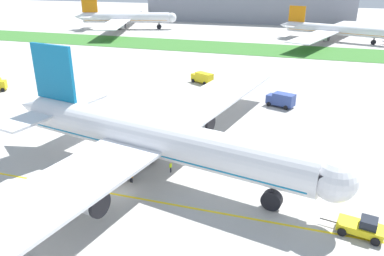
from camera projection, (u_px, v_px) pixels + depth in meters
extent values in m
plane|color=#ADAAA5|center=(118.00, 193.00, 47.05)|extent=(600.00, 600.00, 0.00)
cube|color=yellow|center=(117.00, 194.00, 46.66)|extent=(280.00, 0.36, 0.01)
cube|color=#38722D|center=(250.00, 49.00, 136.51)|extent=(320.00, 24.00, 0.10)
cylinder|color=white|center=(156.00, 138.00, 48.71)|extent=(41.68, 13.18, 5.03)
cube|color=#0C6B9E|center=(157.00, 144.00, 49.04)|extent=(39.97, 12.46, 0.60)
sphere|color=white|center=(335.00, 180.00, 38.85)|extent=(4.78, 4.78, 4.78)
cone|color=white|center=(33.00, 107.00, 58.81)|extent=(6.27, 5.29, 4.28)
cube|color=#0C6B9E|center=(53.00, 73.00, 53.98)|extent=(7.42, 1.98, 8.05)
cube|color=white|center=(79.00, 101.00, 60.63)|extent=(6.08, 8.80, 0.35)
cube|color=white|center=(27.00, 120.00, 52.47)|extent=(6.08, 8.80, 0.35)
cube|color=white|center=(213.00, 97.00, 67.05)|extent=(16.38, 38.43, 0.40)
cube|color=white|center=(1.00, 226.00, 32.69)|extent=(16.38, 38.43, 0.40)
cylinder|color=#B7BABF|center=(197.00, 121.00, 60.26)|extent=(5.23, 3.66, 2.77)
cylinder|color=black|center=(210.00, 124.00, 59.20)|extent=(0.98, 2.93, 2.91)
cylinder|color=#B7BABF|center=(83.00, 198.00, 39.53)|extent=(5.23, 3.66, 2.77)
cylinder|color=black|center=(100.00, 205.00, 38.47)|extent=(0.98, 2.93, 2.91)
cylinder|color=black|center=(272.00, 193.00, 43.02)|extent=(0.53, 0.53, 1.95)
cylinder|color=black|center=(272.00, 200.00, 43.39)|extent=(2.56, 1.53, 2.39)
cylinder|color=black|center=(148.00, 149.00, 53.66)|extent=(0.53, 0.53, 1.95)
cylinder|color=black|center=(148.00, 155.00, 54.03)|extent=(2.56, 1.53, 2.39)
cylinder|color=black|center=(125.00, 164.00, 49.37)|extent=(0.53, 0.53, 1.95)
cylinder|color=black|center=(125.00, 171.00, 49.75)|extent=(2.56, 1.53, 2.39)
cube|color=black|center=(328.00, 173.00, 38.95)|extent=(2.48, 4.05, 0.91)
sphere|color=black|center=(79.00, 109.00, 57.56)|extent=(0.35, 0.35, 0.35)
sphere|color=black|center=(92.00, 112.00, 56.39)|extent=(0.35, 0.35, 0.35)
sphere|color=black|center=(106.00, 115.00, 55.22)|extent=(0.35, 0.35, 0.35)
sphere|color=black|center=(120.00, 118.00, 54.04)|extent=(0.35, 0.35, 0.35)
sphere|color=black|center=(135.00, 121.00, 52.87)|extent=(0.35, 0.35, 0.35)
sphere|color=black|center=(150.00, 125.00, 51.70)|extent=(0.35, 0.35, 0.35)
sphere|color=black|center=(166.00, 128.00, 50.53)|extent=(0.35, 0.35, 0.35)
sphere|color=black|center=(183.00, 132.00, 49.36)|extent=(0.35, 0.35, 0.35)
sphere|color=black|center=(201.00, 136.00, 48.19)|extent=(0.35, 0.35, 0.35)
sphere|color=black|center=(220.00, 140.00, 47.02)|extent=(0.35, 0.35, 0.35)
sphere|color=black|center=(239.00, 144.00, 45.85)|extent=(0.35, 0.35, 0.35)
sphere|color=black|center=(260.00, 149.00, 44.68)|extent=(0.35, 0.35, 0.35)
sphere|color=black|center=(282.00, 153.00, 43.51)|extent=(0.35, 0.35, 0.35)
cube|color=yellow|center=(360.00, 228.00, 39.27)|extent=(4.92, 3.11, 0.77)
cube|color=black|center=(369.00, 223.00, 38.64)|extent=(1.95, 2.00, 0.90)
cylinder|color=black|center=(328.00, 220.00, 40.77)|extent=(1.79, 0.48, 0.12)
cylinder|color=black|center=(342.00, 232.00, 39.21)|extent=(0.95, 0.52, 0.90)
cylinder|color=black|center=(345.00, 220.00, 41.03)|extent=(0.95, 0.52, 0.90)
cylinder|color=black|center=(375.00, 242.00, 37.79)|extent=(0.95, 0.52, 0.90)
cylinder|color=black|center=(377.00, 229.00, 39.61)|extent=(0.95, 0.52, 0.90)
cylinder|color=black|center=(132.00, 180.00, 49.15)|extent=(0.11, 0.11, 0.78)
cylinder|color=orange|center=(133.00, 176.00, 48.87)|extent=(0.09, 0.09, 0.50)
cylinder|color=black|center=(131.00, 180.00, 49.20)|extent=(0.11, 0.11, 0.78)
cylinder|color=orange|center=(129.00, 175.00, 49.00)|extent=(0.09, 0.09, 0.50)
cube|color=orange|center=(131.00, 175.00, 48.92)|extent=(0.41, 0.23, 0.55)
sphere|color=#8C6647|center=(131.00, 173.00, 48.78)|extent=(0.21, 0.21, 0.21)
cylinder|color=black|center=(171.00, 169.00, 51.81)|extent=(0.11, 0.11, 0.79)
cylinder|color=#BFE519|center=(171.00, 165.00, 51.68)|extent=(0.09, 0.09, 0.50)
cylinder|color=black|center=(170.00, 170.00, 51.65)|extent=(0.11, 0.11, 0.79)
cylinder|color=#BFE519|center=(170.00, 166.00, 51.29)|extent=(0.09, 0.09, 0.50)
cube|color=#BFE519|center=(171.00, 165.00, 51.48)|extent=(0.27, 0.43, 0.56)
sphere|color=tan|center=(170.00, 163.00, 51.33)|extent=(0.21, 0.21, 0.21)
cube|color=yellow|center=(3.00, 85.00, 87.52)|extent=(2.07, 2.38, 1.92)
cube|color=#263347|center=(6.00, 83.00, 87.47)|extent=(0.89, 1.60, 0.84)
cylinder|color=black|center=(5.00, 87.00, 88.84)|extent=(0.94, 0.68, 0.90)
cylinder|color=black|center=(3.00, 90.00, 86.93)|extent=(0.94, 0.68, 0.90)
cube|color=yellow|center=(204.00, 78.00, 92.83)|extent=(4.95, 3.91, 2.27)
cube|color=yellow|center=(196.00, 77.00, 94.87)|extent=(2.47, 2.53, 1.61)
cube|color=#263347|center=(194.00, 75.00, 95.29)|extent=(0.86, 1.53, 0.71)
cylinder|color=black|center=(193.00, 81.00, 94.52)|extent=(0.94, 0.69, 0.90)
cylinder|color=black|center=(199.00, 79.00, 95.83)|extent=(0.94, 0.69, 0.90)
cylinder|color=black|center=(205.00, 84.00, 91.86)|extent=(0.94, 0.69, 0.90)
cylinder|color=black|center=(210.00, 82.00, 93.17)|extent=(0.94, 0.69, 0.90)
cube|color=#33478C|center=(284.00, 99.00, 76.44)|extent=(4.77, 3.64, 2.41)
cube|color=#33478C|center=(272.00, 99.00, 78.06)|extent=(2.31, 2.69, 1.78)
cube|color=#263347|center=(268.00, 96.00, 78.35)|extent=(0.74, 1.90, 0.78)
cylinder|color=black|center=(269.00, 104.00, 77.52)|extent=(0.95, 0.58, 0.90)
cylinder|color=black|center=(274.00, 101.00, 79.27)|extent=(0.95, 0.58, 0.90)
cylinder|color=black|center=(286.00, 108.00, 75.44)|extent=(0.95, 0.58, 0.90)
cylinder|color=black|center=(290.00, 105.00, 77.19)|extent=(0.95, 0.58, 0.90)
cylinder|color=white|center=(126.00, 18.00, 182.92)|extent=(41.10, 16.78, 4.86)
cube|color=orange|center=(127.00, 19.00, 183.24)|extent=(39.39, 15.92, 0.58)
sphere|color=white|center=(172.00, 18.00, 182.81)|extent=(4.62, 4.62, 4.62)
cone|color=white|center=(79.00, 17.00, 182.89)|extent=(6.32, 5.51, 4.13)
cube|color=orange|center=(89.00, 4.00, 180.60)|extent=(7.28, 2.65, 7.77)
cube|color=white|center=(91.00, 15.00, 187.22)|extent=(6.64, 8.77, 0.34)
cube|color=white|center=(86.00, 17.00, 178.23)|extent=(6.64, 8.77, 0.34)
cube|color=white|center=(129.00, 14.00, 202.67)|extent=(19.65, 38.38, 0.39)
cube|color=white|center=(114.00, 24.00, 163.65)|extent=(19.65, 38.38, 0.39)
cylinder|color=#B7BABF|center=(129.00, 19.00, 195.45)|extent=(5.20, 3.91, 2.67)
cylinder|color=black|center=(134.00, 19.00, 195.44)|extent=(1.20, 2.80, 2.81)
cylinder|color=#B7BABF|center=(120.00, 25.00, 171.97)|extent=(5.20, 3.91, 2.67)
cylinder|color=black|center=(125.00, 25.00, 171.96)|extent=(1.20, 2.80, 2.81)
cylinder|color=black|center=(159.00, 25.00, 184.12)|extent=(0.51, 0.51, 1.88)
cylinder|color=black|center=(159.00, 27.00, 184.48)|extent=(2.51, 1.67, 2.31)
cylinder|color=black|center=(121.00, 24.00, 186.57)|extent=(0.51, 0.51, 1.88)
cylinder|color=black|center=(121.00, 26.00, 186.93)|extent=(2.51, 1.67, 2.31)
cylinder|color=black|center=(119.00, 25.00, 181.86)|extent=(0.51, 0.51, 1.88)
cylinder|color=black|center=(119.00, 27.00, 182.21)|extent=(2.51, 1.67, 2.31)
cylinder|color=white|center=(335.00, 30.00, 150.68)|extent=(38.41, 15.76, 4.00)
cube|color=orange|center=(335.00, 31.00, 150.94)|extent=(36.83, 14.98, 0.48)
cone|color=white|center=(285.00, 25.00, 161.91)|extent=(5.23, 4.59, 3.40)
cube|color=orange|center=(297.00, 14.00, 157.42)|extent=(6.82, 2.53, 6.40)
cube|color=white|center=(298.00, 24.00, 162.62)|extent=(6.05, 7.41, 0.28)
cube|color=white|center=(291.00, 26.00, 156.56)|extent=(6.05, 7.41, 0.28)
cube|color=white|center=(343.00, 25.00, 166.71)|extent=(18.94, 36.10, 0.32)
cube|color=white|center=(314.00, 37.00, 137.10)|extent=(18.94, 36.10, 0.32)
cylinder|color=#B7BABF|center=(341.00, 30.00, 160.57)|extent=(4.29, 3.26, 2.20)
cylinder|color=black|center=(345.00, 31.00, 159.56)|extent=(1.02, 2.30, 2.31)
cylinder|color=#B7BABF|center=(324.00, 38.00, 142.92)|extent=(4.29, 3.26, 2.20)
cylinder|color=black|center=(329.00, 38.00, 141.91)|extent=(1.02, 2.30, 2.31)
cylinder|color=black|center=(374.00, 40.00, 143.84)|extent=(0.42, 0.42, 1.55)
cylinder|color=black|center=(373.00, 42.00, 144.13)|extent=(2.07, 1.40, 1.90)
cylinder|color=black|center=(328.00, 35.00, 154.98)|extent=(0.42, 0.42, 1.55)
cylinder|color=black|center=(328.00, 37.00, 155.28)|extent=(2.07, 1.40, 1.90)
cylinder|color=black|center=(325.00, 37.00, 151.81)|extent=(0.42, 0.42, 1.55)
cylinder|color=black|center=(325.00, 39.00, 152.10)|extent=(2.07, 1.40, 1.90)
cube|color=gray|center=(248.00, 5.00, 208.79)|extent=(111.91, 20.00, 18.00)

